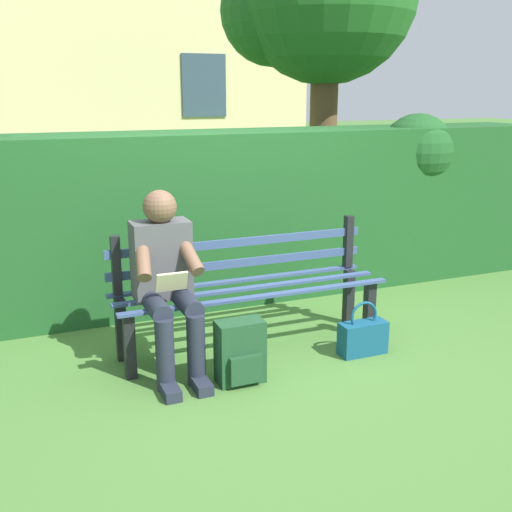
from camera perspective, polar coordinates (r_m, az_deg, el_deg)
name	(u,v)px	position (r m, az deg, el deg)	size (l,w,h in m)	color
ground	(251,348)	(4.51, -0.49, -8.51)	(60.00, 60.00, 0.00)	#477533
park_bench	(247,288)	(4.41, -0.80, -2.97)	(1.96, 0.46, 0.87)	black
person_seated	(166,277)	(4.02, -8.34, -1.98)	(0.44, 0.73, 1.20)	#4C4C51
hedge_backdrop	(225,212)	(5.45, -2.87, 4.13)	(6.55, 0.86, 1.60)	#1E5123
building_facade	(70,7)	(13.61, -16.89, 21.27)	(9.08, 2.95, 6.82)	beige
backpack	(240,352)	(3.94, -1.47, -8.96)	(0.30, 0.24, 0.41)	#1E4728
handbag	(363,336)	(4.43, 9.91, -7.38)	(0.34, 0.14, 0.39)	navy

